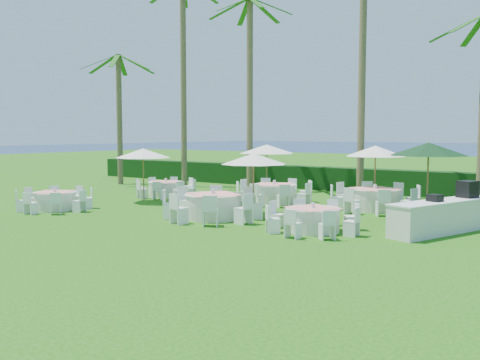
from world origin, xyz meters
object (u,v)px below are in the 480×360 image
Objects in this scene: banquet_table_f at (375,199)px; banquet_table_e at (274,193)px; banquet_table_b at (213,206)px; banquet_table_d at (166,189)px; umbrella_b at (254,159)px; buffet_table at (444,215)px; umbrella_a at (143,153)px; umbrella_c at (267,149)px; banquet_table_a at (55,200)px; banquet_table_c at (313,219)px; umbrella_d at (375,151)px; umbrella_green at (429,149)px.

banquet_table_e is at bearing -175.02° from banquet_table_f.
banquet_table_e is at bearing 95.53° from banquet_table_b.
banquet_table_b reaches higher than banquet_table_d.
banquet_table_d is 0.86× the size of banquet_table_e.
umbrella_b is 6.73m from buffet_table.
banquet_table_b is 2.26m from umbrella_b.
umbrella_c is (3.09, 5.15, 0.11)m from umbrella_a.
buffet_table reaches higher than banquet_table_f.
banquet_table_a is 10.00m from umbrella_c.
umbrella_b reaches higher than banquet_table_c.
banquet_table_a is 1.19× the size of umbrella_b.
buffet_table is at bearing -44.01° from banquet_table_f.
umbrella_b is 5.60m from umbrella_d.
banquet_table_c is 3.92m from buffet_table.
umbrella_c reaches higher than banquet_table_c.
banquet_table_b is 1.27× the size of umbrella_green.
umbrella_green is at bearing -2.76° from banquet_table_e.
umbrella_a is at bearing -179.89° from buffet_table.
banquet_table_b is 1.46× the size of umbrella_b.
banquet_table_d is 9.86m from banquet_table_f.
umbrella_a reaches higher than umbrella_b.
banquet_table_d is 13.34m from buffet_table.
umbrella_green is at bearing -17.59° from banquet_table_f.
umbrella_b is at bearing -118.60° from umbrella_d.
umbrella_a is 6.13m from umbrella_b.
umbrella_a is 0.99× the size of umbrella_b.
banquet_table_d is 0.83× the size of banquet_table_f.
banquet_table_b is 7.07m from banquet_table_d.
banquet_table_a is 8.04m from umbrella_b.
umbrella_c is 5.75m from umbrella_d.
banquet_table_a is at bearing -114.86° from umbrella_c.
umbrella_b is at bearing 24.54° from banquet_table_a.
banquet_table_c is at bearing -88.59° from banquet_table_f.
banquet_table_f is (-0.13, 5.44, 0.06)m from banquet_table_c.
banquet_table_f is 4.77m from buffet_table.
banquet_table_c is 1.23× the size of umbrella_a.
banquet_table_c is 0.68× the size of buffet_table.
banquet_table_e reaches higher than banquet_table_a.
banquet_table_d is 5.51m from banquet_table_e.
umbrella_a reaches higher than banquet_table_a.
banquet_table_e is at bearing 109.64° from umbrella_b.
banquet_table_a is at bearing -170.87° from banquet_table_c.
banquet_table_d is 1.05× the size of umbrella_c.
banquet_table_f is (3.87, 5.24, -0.01)m from banquet_table_b.
banquet_table_d is 12.15m from umbrella_green.
umbrella_b reaches higher than banquet_table_a.
banquet_table_f is (9.77, 1.34, 0.07)m from banquet_table_d.
umbrella_a is at bearing -148.73° from banquet_table_e.
umbrella_green is (2.61, -1.76, 0.17)m from umbrella_d.
banquet_table_c is 10.72m from banquet_table_d.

